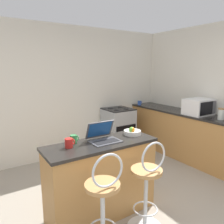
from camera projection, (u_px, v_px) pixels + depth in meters
wall_back at (63, 93)px, 4.31m from camera, size 12.00×0.06×2.60m
breakfast_bar at (101, 179)px, 2.64m from camera, size 1.35×0.49×0.93m
counter_right at (193, 137)px, 4.27m from camera, size 0.60×3.11×0.93m
bar_stool_near at (104, 206)px, 2.07m from camera, size 0.40×0.40×1.05m
bar_stool_far at (147, 188)px, 2.37m from camera, size 0.40×0.40×1.05m
laptop at (103, 136)px, 2.61m from camera, size 0.35×0.30×0.23m
microwave at (199, 107)px, 4.07m from camera, size 0.51×0.39×0.30m
stove_range at (118, 129)px, 4.78m from camera, size 0.57×0.58×0.94m
mug_blue at (139, 103)px, 5.17m from camera, size 0.10×0.08×0.10m
mug_green at (74, 139)px, 2.53m from camera, size 0.09×0.08×0.10m
mug_red at (69, 143)px, 2.38m from camera, size 0.10×0.09×0.10m
storage_jar at (221, 114)px, 3.67m from camera, size 0.11×0.11×0.20m
fruit_bowl at (132, 132)px, 2.84m from camera, size 0.22×0.22×0.11m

